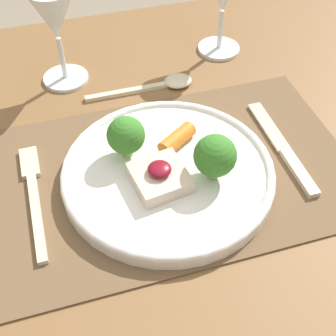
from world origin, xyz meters
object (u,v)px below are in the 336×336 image
(dinner_plate, at_px, (169,169))
(knife, at_px, (286,152))
(spoon, at_px, (164,84))
(wine_glass_far, at_px, (55,21))
(fork, at_px, (34,191))

(dinner_plate, relative_size, knife, 1.46)
(knife, height_order, spoon, spoon)
(spoon, bearing_deg, wine_glass_far, 157.35)
(knife, bearing_deg, spoon, 118.48)
(dinner_plate, distance_m, fork, 0.18)
(spoon, bearing_deg, knife, -58.43)
(fork, distance_m, spoon, 0.28)
(wine_glass_far, bearing_deg, knife, -44.72)
(dinner_plate, xyz_separation_m, knife, (0.17, -0.00, -0.01))
(dinner_plate, bearing_deg, knife, -1.25)
(wine_glass_far, bearing_deg, dinner_plate, -69.32)
(dinner_plate, distance_m, wine_glass_far, 0.29)
(dinner_plate, distance_m, spoon, 0.20)
(dinner_plate, distance_m, knife, 0.17)
(fork, bearing_deg, knife, -3.13)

